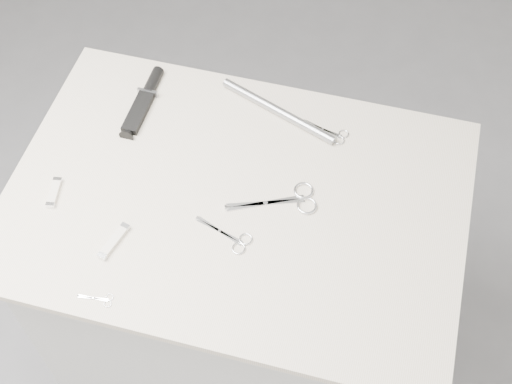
% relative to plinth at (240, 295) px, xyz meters
% --- Properties ---
extents(ground, '(4.00, 4.00, 0.01)m').
position_rel_plinth_xyz_m(ground, '(0.00, 0.00, -0.46)').
color(ground, slate).
rests_on(ground, ground).
extents(plinth, '(0.90, 0.60, 0.90)m').
position_rel_plinth_xyz_m(plinth, '(0.00, 0.00, 0.00)').
color(plinth, silver).
rests_on(plinth, ground).
extents(display_board, '(1.00, 0.70, 0.02)m').
position_rel_plinth_xyz_m(display_board, '(0.00, 0.00, 0.46)').
color(display_board, beige).
rests_on(display_board, plinth).
extents(large_shears, '(0.20, 0.12, 0.01)m').
position_rel_plinth_xyz_m(large_shears, '(0.12, 0.02, 0.47)').
color(large_shears, silver).
rests_on(large_shears, display_board).
extents(embroidery_scissors_a, '(0.13, 0.07, 0.00)m').
position_rel_plinth_xyz_m(embroidery_scissors_a, '(0.02, -0.10, 0.47)').
color(embroidery_scissors_a, silver).
rests_on(embroidery_scissors_a, display_board).
extents(embroidery_scissors_b, '(0.11, 0.06, 0.00)m').
position_rel_plinth_xyz_m(embroidery_scissors_b, '(0.17, 0.23, 0.47)').
color(embroidery_scissors_b, silver).
rests_on(embroidery_scissors_b, display_board).
extents(tiny_scissors, '(0.07, 0.03, 0.00)m').
position_rel_plinth_xyz_m(tiny_scissors, '(-0.19, -0.30, 0.47)').
color(tiny_scissors, silver).
rests_on(tiny_scissors, display_board).
extents(sheathed_knife, '(0.05, 0.21, 0.03)m').
position_rel_plinth_xyz_m(sheathed_knife, '(-0.29, 0.22, 0.48)').
color(sheathed_knife, black).
rests_on(sheathed_knife, display_board).
extents(pocket_knife_a, '(0.04, 0.09, 0.01)m').
position_rel_plinth_xyz_m(pocket_knife_a, '(-0.21, -0.17, 0.48)').
color(pocket_knife_a, silver).
rests_on(pocket_knife_a, display_board).
extents(pocket_knife_b, '(0.03, 0.08, 0.01)m').
position_rel_plinth_xyz_m(pocket_knife_b, '(-0.39, -0.09, 0.47)').
color(pocket_knife_b, silver).
rests_on(pocket_knife_b, display_board).
extents(metal_rail, '(0.30, 0.13, 0.02)m').
position_rel_plinth_xyz_m(metal_rail, '(0.03, 0.26, 0.48)').
color(metal_rail, '#94969C').
rests_on(metal_rail, display_board).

